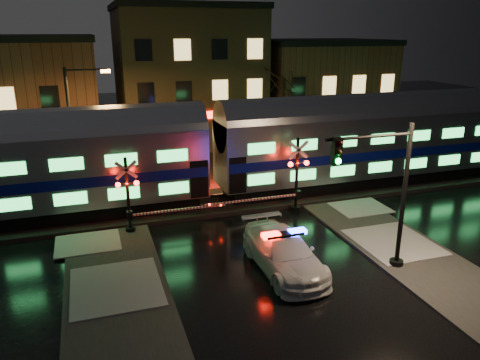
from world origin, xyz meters
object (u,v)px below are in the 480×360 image
object	(u,v)px
police_car	(284,252)
crossing_signal_left	(136,202)
crossing_signal_right	(291,183)
streetlight	(75,124)
traffic_light	(384,197)

from	to	relation	value
police_car	crossing_signal_left	size ratio (longest dim) A/B	1.00
crossing_signal_left	crossing_signal_right	bearing A→B (deg)	0.05
streetlight	crossing_signal_left	bearing A→B (deg)	-68.66
police_car	traffic_light	distance (m)	4.77
crossing_signal_right	traffic_light	world-z (taller)	traffic_light
police_car	crossing_signal_right	distance (m)	6.69
police_car	crossing_signal_left	xyz separation A→B (m)	(-5.51, 5.90, 0.82)
traffic_light	streetlight	world-z (taller)	streetlight
crossing_signal_right	streetlight	distance (m)	13.26
police_car	traffic_light	size ratio (longest dim) A/B	0.88
crossing_signal_right	streetlight	xyz separation A→B (m)	(-11.11, 6.69, 2.75)
police_car	crossing_signal_right	xyz separation A→B (m)	(2.99, 5.91, 0.96)
police_car	crossing_signal_left	world-z (taller)	crossing_signal_left
police_car	crossing_signal_left	bearing A→B (deg)	132.42
traffic_light	crossing_signal_left	bearing A→B (deg)	148.60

